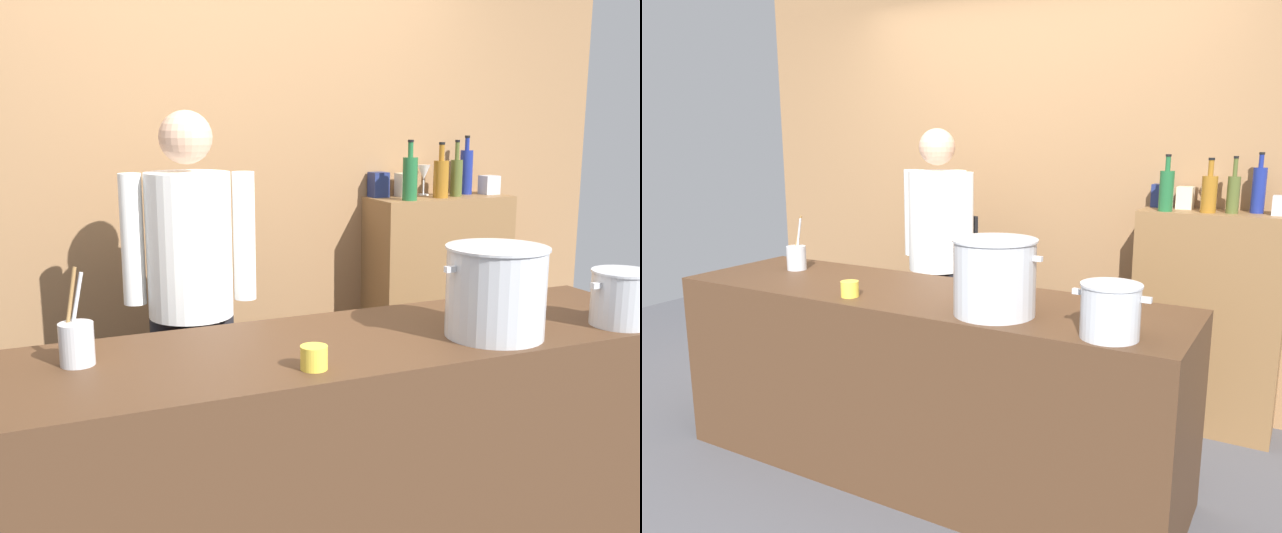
{
  "view_description": "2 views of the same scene",
  "coord_description": "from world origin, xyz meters",
  "views": [
    {
      "loc": [
        -1.06,
        -2.16,
        1.64
      ],
      "look_at": [
        0.07,
        0.42,
        1.07
      ],
      "focal_mm": 41.83,
      "sensor_mm": 36.0,
      "label": 1
    },
    {
      "loc": [
        1.56,
        -2.34,
        1.6
      ],
      "look_at": [
        0.01,
        0.39,
        0.95
      ],
      "focal_mm": 34.93,
      "sensor_mm": 36.0,
      "label": 2
    }
  ],
  "objects": [
    {
      "name": "utensil_crock",
      "position": [
        -0.87,
        0.1,
        0.97
      ],
      "size": [
        0.1,
        0.1,
        0.29
      ],
      "color": "#B7BABF",
      "rests_on": "prep_counter"
    },
    {
      "name": "wine_bottle_cobalt",
      "position": [
        1.3,
        1.24,
        1.34
      ],
      "size": [
        0.07,
        0.07,
        0.31
      ],
      "color": "navy",
      "rests_on": "bar_cabinet"
    },
    {
      "name": "wine_bottle_amber",
      "position": [
        1.07,
        1.14,
        1.32
      ],
      "size": [
        0.08,
        0.08,
        0.29
      ],
      "color": "#8C5919",
      "rests_on": "bar_cabinet"
    },
    {
      "name": "wine_glass_tall",
      "position": [
        1.05,
        1.28,
        1.33
      ],
      "size": [
        0.07,
        0.07,
        0.16
      ],
      "color": "silver",
      "rests_on": "bar_cabinet"
    },
    {
      "name": "brick_back_panel",
      "position": [
        0.0,
        1.4,
        1.5
      ],
      "size": [
        4.4,
        0.1,
        3.0
      ],
      "primitive_type": "cube",
      "color": "olive",
      "rests_on": "ground_plane"
    },
    {
      "name": "spice_tin_navy",
      "position": [
        0.79,
        1.29,
        1.28
      ],
      "size": [
        0.09,
        0.09,
        0.13
      ],
      "primitive_type": "cube",
      "color": "navy",
      "rests_on": "bar_cabinet"
    },
    {
      "name": "stockpot_small",
      "position": [
        0.96,
        -0.23,
        1.0
      ],
      "size": [
        0.28,
        0.22,
        0.2
      ],
      "color": "#B7BABF",
      "rests_on": "prep_counter"
    },
    {
      "name": "wine_bottle_green",
      "position": [
        0.86,
        1.1,
        1.33
      ],
      "size": [
        0.08,
        0.08,
        0.3
      ],
      "color": "#1E592D",
      "rests_on": "bar_cabinet"
    },
    {
      "name": "prep_counter",
      "position": [
        0.0,
        0.0,
        0.45
      ],
      "size": [
        2.47,
        0.7,
        0.9
      ],
      "primitive_type": "cube",
      "color": "#472D1C",
      "rests_on": "ground_plane"
    },
    {
      "name": "wine_bottle_olive",
      "position": [
        1.18,
        1.17,
        1.32
      ],
      "size": [
        0.06,
        0.06,
        0.3
      ],
      "color": "#475123",
      "rests_on": "bar_cabinet"
    },
    {
      "name": "bar_cabinet",
      "position": [
        1.1,
        1.19,
        0.61
      ],
      "size": [
        0.76,
        0.32,
        1.22
      ],
      "primitive_type": "cube",
      "color": "brown",
      "rests_on": "ground_plane"
    },
    {
      "name": "stockpot_large",
      "position": [
        0.47,
        -0.16,
        1.06
      ],
      "size": [
        0.41,
        0.35,
        0.31
      ],
      "color": "#B7BABF",
      "rests_on": "prep_counter"
    },
    {
      "name": "butter_jar",
      "position": [
        -0.23,
        -0.22,
        0.94
      ],
      "size": [
        0.08,
        0.08,
        0.07
      ],
      "primitive_type": "cylinder",
      "color": "yellow",
      "rests_on": "prep_counter"
    },
    {
      "name": "chef",
      "position": [
        -0.36,
        0.74,
        0.96
      ],
      "size": [
        0.52,
        0.39,
        1.66
      ],
      "rotation": [
        0.0,
        0.0,
        2.92
      ],
      "color": "black",
      "rests_on": "ground_plane"
    },
    {
      "name": "spice_tin_cream",
      "position": [
        0.93,
        1.26,
        1.28
      ],
      "size": [
        0.08,
        0.08,
        0.12
      ],
      "primitive_type": "cube",
      "color": "beige",
      "rests_on": "bar_cabinet"
    },
    {
      "name": "spice_tin_silver",
      "position": [
        1.41,
        1.19,
        1.27
      ],
      "size": [
        0.09,
        0.09,
        0.1
      ],
      "primitive_type": "cube",
      "color": "#B2B2B7",
      "rests_on": "bar_cabinet"
    }
  ]
}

